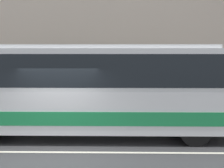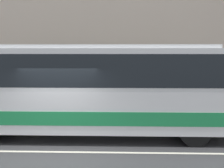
# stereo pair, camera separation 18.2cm
# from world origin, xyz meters

# --- Properties ---
(ground_plane) EXTENTS (60.00, 60.00, 0.00)m
(ground_plane) POSITION_xyz_m (0.00, 0.00, 0.00)
(ground_plane) COLOR #38383A
(sidewalk) EXTENTS (60.00, 3.15, 0.13)m
(sidewalk) POSITION_xyz_m (0.00, 5.57, 0.07)
(sidewalk) COLOR #A09E99
(sidewalk) RESTS_ON ground_plane
(building_facade) EXTENTS (60.00, 0.35, 10.94)m
(building_facade) POSITION_xyz_m (0.00, 7.29, 5.27)
(building_facade) COLOR #B7A899
(building_facade) RESTS_ON ground_plane
(lane_stripe) EXTENTS (54.00, 0.14, 0.01)m
(lane_stripe) POSITION_xyz_m (0.00, 0.00, 0.00)
(lane_stripe) COLOR beige
(lane_stripe) RESTS_ON ground_plane
(transit_bus) EXTENTS (11.01, 2.62, 3.25)m
(transit_bus) POSITION_xyz_m (0.46, 1.87, 1.83)
(transit_bus) COLOR white
(transit_bus) RESTS_ON ground_plane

